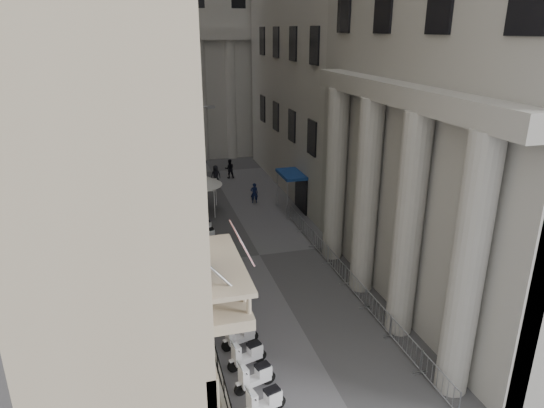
{
  "coord_description": "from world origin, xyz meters",
  "views": [
    {
      "loc": [
        -6.4,
        -6.78,
        13.0
      ],
      "look_at": [
        -0.14,
        15.87,
        4.5
      ],
      "focal_mm": 32.0,
      "sensor_mm": 36.0,
      "label": 1
    }
  ],
  "objects_px": {
    "security_tent": "(193,178)",
    "info_kiosk": "(189,249)",
    "street_lamp": "(183,161)",
    "pedestrian_a": "(254,193)",
    "pedestrian_b": "(229,169)"
  },
  "relations": [
    {
      "from": "security_tent",
      "to": "pedestrian_b",
      "type": "bearing_deg",
      "value": 61.69
    },
    {
      "from": "street_lamp",
      "to": "pedestrian_a",
      "type": "xyz_separation_m",
      "value": [
        5.78,
        4.83,
        -4.22
      ]
    },
    {
      "from": "pedestrian_a",
      "to": "pedestrian_b",
      "type": "distance_m",
      "value": 7.33
    },
    {
      "from": "info_kiosk",
      "to": "pedestrian_b",
      "type": "distance_m",
      "value": 17.28
    },
    {
      "from": "street_lamp",
      "to": "info_kiosk",
      "type": "relative_size",
      "value": 5.22
    },
    {
      "from": "info_kiosk",
      "to": "pedestrian_b",
      "type": "height_order",
      "value": "pedestrian_b"
    },
    {
      "from": "pedestrian_a",
      "to": "street_lamp",
      "type": "bearing_deg",
      "value": 47.63
    },
    {
      "from": "street_lamp",
      "to": "pedestrian_a",
      "type": "distance_m",
      "value": 8.63
    },
    {
      "from": "security_tent",
      "to": "street_lamp",
      "type": "xyz_separation_m",
      "value": [
        -0.99,
        -4.35,
        2.48
      ]
    },
    {
      "from": "street_lamp",
      "to": "info_kiosk",
      "type": "bearing_deg",
      "value": -110.09
    },
    {
      "from": "security_tent",
      "to": "street_lamp",
      "type": "height_order",
      "value": "street_lamp"
    },
    {
      "from": "security_tent",
      "to": "street_lamp",
      "type": "distance_m",
      "value": 5.1
    },
    {
      "from": "security_tent",
      "to": "pedestrian_a",
      "type": "height_order",
      "value": "security_tent"
    },
    {
      "from": "security_tent",
      "to": "info_kiosk",
      "type": "bearing_deg",
      "value": -98.65
    },
    {
      "from": "info_kiosk",
      "to": "pedestrian_a",
      "type": "relative_size",
      "value": 0.99
    }
  ]
}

